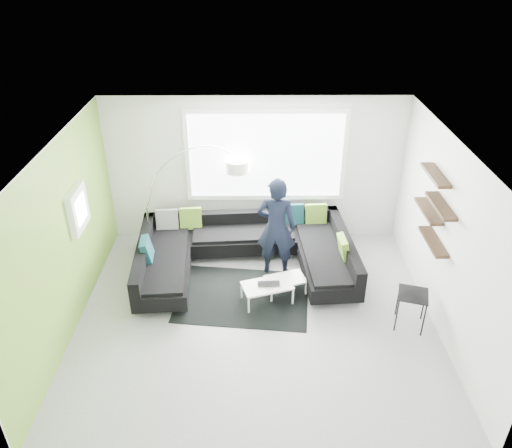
{
  "coord_description": "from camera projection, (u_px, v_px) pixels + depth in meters",
  "views": [
    {
      "loc": [
        -0.04,
        -6.06,
        5.18
      ],
      "look_at": [
        0.01,
        0.9,
        1.16
      ],
      "focal_mm": 35.0,
      "sensor_mm": 36.0,
      "label": 1
    }
  ],
  "objects": [
    {
      "name": "ground",
      "position": [
        256.0,
        316.0,
        7.84
      ],
      "size": [
        5.5,
        5.5,
        0.0
      ],
      "primitive_type": "plane",
      "color": "gray",
      "rests_on": "ground"
    },
    {
      "name": "person",
      "position": [
        276.0,
        227.0,
        8.44
      ],
      "size": [
        0.78,
        0.62,
        1.82
      ],
      "primitive_type": "imported",
      "rotation": [
        0.0,
        0.0,
        3.0
      ],
      "color": "black",
      "rests_on": "ground"
    },
    {
      "name": "room_shell",
      "position": [
        258.0,
        209.0,
        7.11
      ],
      "size": [
        5.54,
        5.04,
        2.82
      ],
      "color": "silver",
      "rests_on": "ground"
    },
    {
      "name": "coffee_table",
      "position": [
        276.0,
        289.0,
        8.18
      ],
      "size": [
        1.14,
        0.86,
        0.33
      ],
      "primitive_type": "cube",
      "rotation": [
        0.0,
        0.0,
        0.3
      ],
      "color": "white",
      "rests_on": "ground"
    },
    {
      "name": "laptop",
      "position": [
        269.0,
        286.0,
        7.95
      ],
      "size": [
        0.37,
        0.25,
        0.03
      ],
      "primitive_type": "imported",
      "rotation": [
        0.0,
        0.0,
        0.03
      ],
      "color": "black",
      "rests_on": "coffee_table"
    },
    {
      "name": "side_table",
      "position": [
        410.0,
        309.0,
        7.52
      ],
      "size": [
        0.53,
        0.53,
        0.59
      ],
      "primitive_type": "cube",
      "rotation": [
        0.0,
        0.0,
        -0.29
      ],
      "color": "black",
      "rests_on": "ground"
    },
    {
      "name": "arc_lamp",
      "position": [
        147.0,
        207.0,
        8.81
      ],
      "size": [
        2.08,
        1.27,
        2.06
      ],
      "primitive_type": null,
      "rotation": [
        0.0,
        0.0,
        0.23
      ],
      "color": "white",
      "rests_on": "ground"
    },
    {
      "name": "sectional_sofa",
      "position": [
        245.0,
        256.0,
        8.69
      ],
      "size": [
        3.82,
        2.52,
        0.79
      ],
      "rotation": [
        0.0,
        0.0,
        0.07
      ],
      "color": "black",
      "rests_on": "ground"
    },
    {
      "name": "rug",
      "position": [
        243.0,
        296.0,
        8.27
      ],
      "size": [
        2.29,
        1.78,
        0.01
      ],
      "primitive_type": "cube",
      "rotation": [
        0.0,
        0.0,
        -0.11
      ],
      "color": "black",
      "rests_on": "ground"
    }
  ]
}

